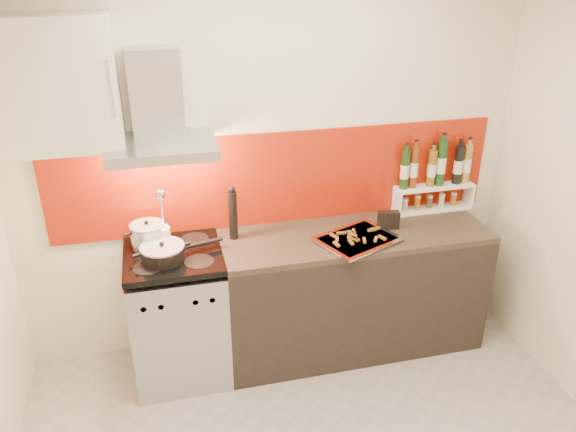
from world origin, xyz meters
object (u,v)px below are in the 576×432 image
object	(u,v)px
pepper_mill	(233,213)
baking_tray	(357,239)
saute_pan	(164,252)
stock_pot	(148,236)
range_stove	(179,315)
counter	(352,290)

from	to	relation	value
pepper_mill	baking_tray	size ratio (longest dim) A/B	0.62
saute_pan	pepper_mill	bearing A→B (deg)	23.19
stock_pot	saute_pan	size ratio (longest dim) A/B	0.42
saute_pan	pepper_mill	size ratio (longest dim) A/B	1.38
stock_pot	saute_pan	world-z (taller)	stock_pot
range_stove	baking_tray	bearing A→B (deg)	-5.47
stock_pot	saute_pan	distance (m)	0.21
saute_pan	baking_tray	world-z (taller)	saute_pan
counter	stock_pot	world-z (taller)	stock_pot
stock_pot	pepper_mill	distance (m)	0.55
range_stove	stock_pot	bearing A→B (deg)	140.59
saute_pan	baking_tray	xyz separation A→B (m)	(1.22, -0.04, -0.04)
counter	stock_pot	size ratio (longest dim) A/B	8.37
counter	pepper_mill	distance (m)	1.02
range_stove	baking_tray	world-z (taller)	baking_tray
counter	saute_pan	world-z (taller)	saute_pan
stock_pot	saute_pan	bearing A→B (deg)	-64.79
range_stove	counter	distance (m)	1.20
range_stove	stock_pot	world-z (taller)	stock_pot
counter	saute_pan	size ratio (longest dim) A/B	3.54
pepper_mill	range_stove	bearing A→B (deg)	-162.81
range_stove	pepper_mill	distance (m)	0.76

